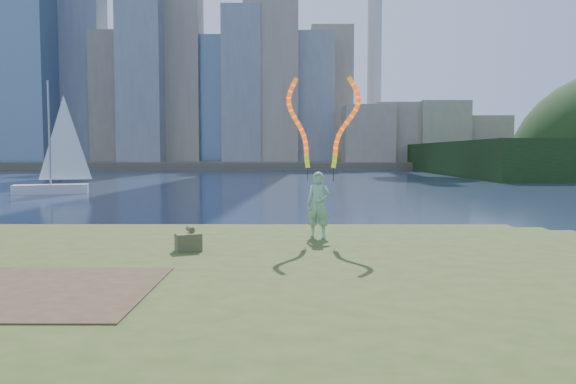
{
  "coord_description": "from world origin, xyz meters",
  "views": [
    {
      "loc": [
        1.3,
        -10.71,
        2.68
      ],
      "look_at": [
        1.25,
        1.0,
        1.87
      ],
      "focal_mm": 35.0,
      "sensor_mm": 36.0,
      "label": 1
    }
  ],
  "objects": [
    {
      "name": "ground",
      "position": [
        0.0,
        0.0,
        0.0
      ],
      "size": [
        320.0,
        320.0,
        0.0
      ],
      "primitive_type": "plane",
      "color": "#18243D",
      "rests_on": "ground"
    },
    {
      "name": "dirt_patch",
      "position": [
        -2.2,
        -3.2,
        0.81
      ],
      "size": [
        3.2,
        3.0,
        0.02
      ],
      "primitive_type": "cube",
      "color": "#47331E",
      "rests_on": "grassy_knoll"
    },
    {
      "name": "canvas_bag",
      "position": [
        -0.66,
        -0.04,
        0.99
      ],
      "size": [
        0.56,
        0.63,
        0.45
      ],
      "rotation": [
        0.0,
        0.0,
        0.41
      ],
      "color": "#4A512D",
      "rests_on": "grassy_knoll"
    },
    {
      "name": "sailboat",
      "position": [
        -14.23,
        26.13,
        1.28
      ],
      "size": [
        4.91,
        2.76,
        7.43
      ],
      "rotation": [
        0.0,
        0.0,
        0.3
      ],
      "color": "silver",
      "rests_on": "ground"
    },
    {
      "name": "far_shore",
      "position": [
        0.0,
        95.0,
        0.6
      ],
      "size": [
        320.0,
        40.0,
        1.2
      ],
      "primitive_type": "cube",
      "color": "#4A4536",
      "rests_on": "ground"
    },
    {
      "name": "grassy_knoll",
      "position": [
        0.0,
        -2.3,
        0.34
      ],
      "size": [
        20.0,
        18.0,
        0.8
      ],
      "color": "#384819",
      "rests_on": "ground"
    },
    {
      "name": "woman_with_ribbons",
      "position": [
        1.94,
        1.73,
        2.25
      ],
      "size": [
        1.91,
        0.64,
        3.87
      ],
      "rotation": [
        0.0,
        0.0,
        -0.3
      ],
      "color": "#1B7431",
      "rests_on": "grassy_knoll"
    }
  ]
}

